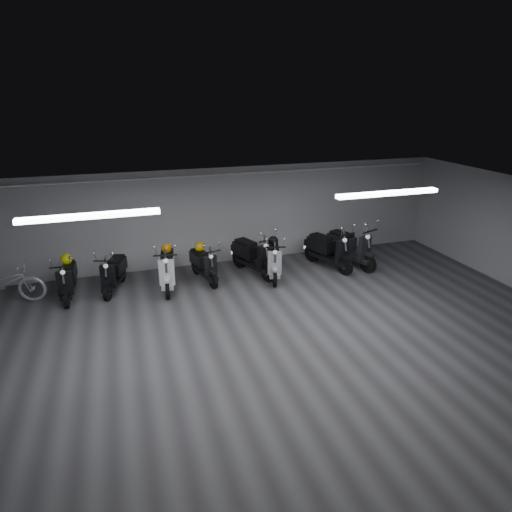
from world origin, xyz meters
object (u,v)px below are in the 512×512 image
object	(u,v)px
scooter_1	(113,267)
helmet_1	(66,259)
scooter_0	(67,274)
helmet_3	(166,248)
scooter_3	(204,259)
scooter_6	(274,254)
scooter_5	(253,250)
scooter_8	(329,244)
bicycle	(3,279)
scooter_2	(167,263)
helmet_0	(200,247)
scooter_9	(350,241)
helmet_2	(273,241)

from	to	relation	value
scooter_1	helmet_1	xyz separation A→B (m)	(-1.07, 0.14, 0.30)
scooter_0	helmet_3	distance (m)	2.45
scooter_3	helmet_3	distance (m)	1.02
scooter_1	helmet_1	bearing A→B (deg)	-169.23
scooter_1	scooter_6	world-z (taller)	scooter_6
scooter_3	helmet_1	bearing A→B (deg)	163.18
scooter_5	scooter_8	world-z (taller)	same
bicycle	helmet_1	xyz separation A→B (m)	(1.44, 0.06, 0.32)
scooter_5	scooter_6	bearing A→B (deg)	-59.16
scooter_3	helmet_1	xyz separation A→B (m)	(-3.35, 0.23, 0.31)
scooter_1	helmet_1	distance (m)	1.12
scooter_5	scooter_3	bearing A→B (deg)	161.33
scooter_6	scooter_0	bearing A→B (deg)	-167.25
scooter_0	scooter_3	world-z (taller)	scooter_0
bicycle	helmet_3	size ratio (longest dim) A/B	6.89
scooter_2	scooter_5	world-z (taller)	scooter_5
bicycle	helmet_1	size ratio (longest dim) A/B	6.56
helmet_0	helmet_3	size ratio (longest dim) A/B	0.99
scooter_2	helmet_0	bearing A→B (deg)	31.27
scooter_2	scooter_9	xyz separation A→B (m)	(5.22, -0.00, 0.05)
scooter_2	helmet_3	distance (m)	0.40
scooter_0	scooter_1	distance (m)	1.08
helmet_0	scooter_6	bearing A→B (deg)	-16.05
scooter_9	helmet_1	size ratio (longest dim) A/B	6.99
scooter_1	scooter_5	world-z (taller)	scooter_5
scooter_2	helmet_2	bearing A→B (deg)	9.73
scooter_9	helmet_1	world-z (taller)	scooter_9
helmet_1	scooter_8	bearing A→B (deg)	-3.21
scooter_0	helmet_1	xyz separation A→B (m)	(0.01, 0.24, 0.30)
scooter_6	scooter_9	size ratio (longest dim) A/B	0.89
scooter_1	scooter_3	world-z (taller)	scooter_1
scooter_5	helmet_1	world-z (taller)	scooter_5
scooter_3	scooter_2	bearing A→B (deg)	177.02
bicycle	helmet_2	bearing A→B (deg)	-82.27
helmet_3	scooter_3	bearing A→B (deg)	-5.31
scooter_8	helmet_3	bearing A→B (deg)	156.59
scooter_0	scooter_5	world-z (taller)	scooter_5
scooter_3	scooter_6	distance (m)	1.88
scooter_8	bicycle	world-z (taller)	scooter_8
bicycle	helmet_0	bearing A→B (deg)	-79.43
scooter_6	helmet_0	bearing A→B (deg)	-179.89
scooter_0	scooter_9	world-z (taller)	scooter_9
scooter_0	scooter_9	size ratio (longest dim) A/B	0.85
scooter_0	scooter_5	xyz separation A→B (m)	(4.74, 0.06, 0.08)
bicycle	helmet_2	world-z (taller)	bicycle
bicycle	helmet_1	bearing A→B (deg)	-77.70
scooter_6	helmet_0	world-z (taller)	scooter_6
helmet_2	scooter_3	bearing A→B (deg)	177.53
scooter_1	scooter_6	size ratio (longest dim) A/B	0.95
scooter_9	bicycle	distance (m)	9.05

